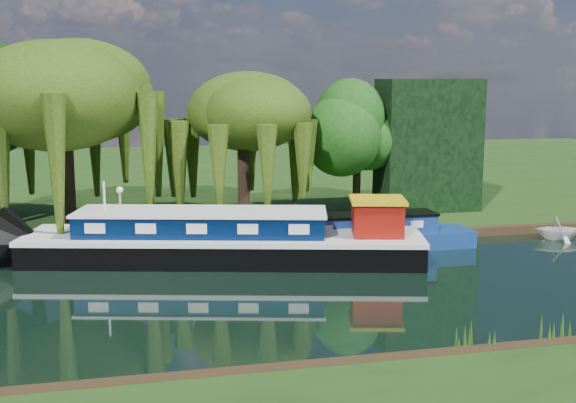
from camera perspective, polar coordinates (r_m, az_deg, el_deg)
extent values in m
plane|color=black|center=(28.40, -13.95, -7.99)|extent=(120.00, 120.00, 0.00)
cube|color=#15320D|center=(61.65, -13.54, 1.74)|extent=(120.00, 52.00, 0.45)
cube|color=black|center=(34.17, -5.11, -3.92)|extent=(18.94, 8.53, 1.23)
cube|color=silver|center=(34.01, -5.13, -2.74)|extent=(19.06, 8.63, 0.23)
cube|color=#031337|center=(34.01, -6.86, -1.72)|extent=(11.84, 5.68, 0.98)
cube|color=silver|center=(33.91, -6.88, -0.81)|extent=(12.09, 5.93, 0.12)
cube|color=maroon|center=(33.80, 7.06, -1.31)|extent=(2.75, 2.75, 1.54)
cube|color=gold|center=(33.65, 7.09, 0.12)|extent=(3.06, 3.06, 0.16)
cylinder|color=silver|center=(34.80, -14.28, -0.44)|extent=(0.10, 0.10, 2.47)
cube|color=navy|center=(36.14, 4.42, -3.31)|extent=(13.41, 2.28, 1.00)
cube|color=navy|center=(35.94, 4.44, -1.88)|extent=(9.38, 1.71, 0.84)
cube|color=black|center=(35.85, 4.45, -1.14)|extent=(9.50, 1.82, 0.11)
cube|color=silver|center=(34.22, -0.75, -2.37)|extent=(0.67, 0.06, 0.36)
cube|color=silver|center=(34.79, 3.02, -2.18)|extent=(0.67, 0.06, 0.36)
cube|color=silver|center=(35.50, 6.66, -1.99)|extent=(0.67, 0.06, 0.36)
cube|color=silver|center=(36.36, 10.14, -1.80)|extent=(0.67, 0.06, 0.36)
imported|color=silver|center=(41.21, 20.54, -2.81)|extent=(3.01, 2.75, 1.35)
cylinder|color=black|center=(40.90, -16.99, 2.05)|extent=(0.75, 0.75, 5.77)
ellipsoid|color=#25400D|center=(40.58, -17.28, 7.89)|extent=(8.06, 8.06, 5.21)
cylinder|color=black|center=(40.58, -3.51, 1.53)|extent=(0.64, 0.64, 4.55)
ellipsoid|color=#25400D|center=(40.25, -3.56, 6.16)|extent=(6.21, 6.21, 4.02)
cylinder|color=black|center=(43.57, 5.46, 2.54)|extent=(0.46, 0.46, 5.26)
ellipsoid|color=#114010|center=(43.36, 5.51, 5.36)|extent=(4.21, 4.21, 4.21)
cube|color=black|center=(45.16, 10.99, 4.40)|extent=(6.00, 3.00, 8.00)
cylinder|color=silver|center=(38.23, -13.09, -1.01)|extent=(0.10, 0.10, 2.20)
sphere|color=white|center=(38.02, -13.16, 0.89)|extent=(0.36, 0.36, 0.36)
cylinder|color=silver|center=(36.59, -20.11, -2.79)|extent=(0.16, 0.16, 1.00)
cylinder|color=silver|center=(36.36, -9.10, -2.39)|extent=(0.16, 0.16, 1.00)
cylinder|color=silver|center=(37.22, 0.15, -1.98)|extent=(0.16, 0.16, 1.00)
cone|color=#1E4512|center=(24.89, 20.43, -9.54)|extent=(1.20, 1.20, 1.10)
cone|color=#1E4512|center=(23.35, 14.30, -10.50)|extent=(1.20, 1.20, 1.10)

